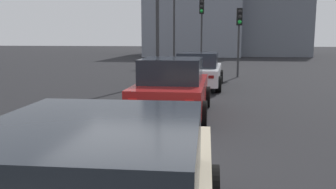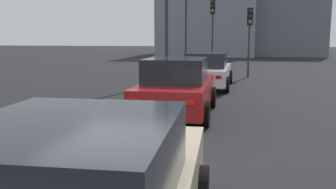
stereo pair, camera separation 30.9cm
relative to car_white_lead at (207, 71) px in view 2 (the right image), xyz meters
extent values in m
cube|color=black|center=(-10.59, 0.16, -0.83)|extent=(160.00, 160.00, 0.20)
cube|color=silver|center=(0.06, 0.00, -0.15)|extent=(4.63, 1.96, 0.64)
cube|color=#1E232B|center=(-0.17, 0.00, 0.47)|extent=(2.10, 1.67, 0.60)
cylinder|color=black|center=(1.45, -0.96, -0.41)|extent=(0.65, 0.24, 0.64)
cylinder|color=black|center=(1.50, 0.87, -0.41)|extent=(0.65, 0.24, 0.64)
cylinder|color=black|center=(-1.38, -0.88, -0.41)|extent=(0.65, 0.24, 0.64)
cylinder|color=black|center=(-1.33, 0.95, -0.41)|extent=(0.65, 0.24, 0.64)
cube|color=maroon|center=(-2.26, -0.60, -0.03)|extent=(0.04, 0.20, 0.11)
cube|color=maroon|center=(-2.22, 0.72, -0.03)|extent=(0.04, 0.20, 0.11)
cube|color=maroon|center=(-5.81, 0.39, -0.12)|extent=(4.16, 1.81, 0.69)
cube|color=#1E232B|center=(-6.01, 0.39, 0.54)|extent=(1.88, 1.59, 0.65)
cylinder|color=black|center=(-4.52, -0.51, -0.41)|extent=(0.64, 0.22, 0.64)
cylinder|color=black|center=(-4.51, 1.28, -0.41)|extent=(0.64, 0.22, 0.64)
cylinder|color=black|center=(-7.10, -0.50, -0.41)|extent=(0.64, 0.22, 0.64)
cylinder|color=black|center=(-7.09, 1.29, -0.41)|extent=(0.64, 0.22, 0.64)
cube|color=red|center=(-7.90, -0.25, 0.00)|extent=(0.03, 0.20, 0.11)
cube|color=red|center=(-7.90, 1.04, 0.00)|extent=(0.03, 0.20, 0.11)
cube|color=#1E232B|center=(-13.22, 0.07, 0.49)|extent=(2.02, 1.69, 0.61)
cylinder|color=black|center=(-11.68, 1.05, -0.41)|extent=(0.65, 0.24, 0.64)
cylinder|color=#2D2D30|center=(7.43, 0.25, 1.06)|extent=(0.11, 0.11, 3.57)
cube|color=black|center=(7.37, 0.26, 3.29)|extent=(0.22, 0.29, 0.90)
sphere|color=black|center=(7.26, 0.27, 3.56)|extent=(0.20, 0.20, 0.20)
sphere|color=black|center=(7.26, 0.27, 3.29)|extent=(0.20, 0.20, 0.20)
sphere|color=green|center=(7.26, 0.27, 3.02)|extent=(0.20, 0.20, 0.20)
cylinder|color=#2D2D30|center=(4.30, -1.89, 0.66)|extent=(0.11, 0.11, 2.77)
cube|color=black|center=(4.24, -1.89, 2.49)|extent=(0.23, 0.30, 0.90)
sphere|color=black|center=(4.13, -1.91, 2.76)|extent=(0.20, 0.20, 0.20)
sphere|color=black|center=(4.13, -1.91, 2.49)|extent=(0.20, 0.20, 0.20)
sphere|color=green|center=(4.13, -1.91, 2.22)|extent=(0.20, 0.20, 0.20)
cylinder|color=#2D2D30|center=(13.00, 2.67, 3.00)|extent=(0.16, 0.16, 7.45)
cylinder|color=#2D2D30|center=(1.16, 1.99, 2.37)|extent=(0.16, 0.16, 6.21)
cube|color=slate|center=(30.68, -5.84, 3.85)|extent=(11.06, 10.02, 9.15)
cube|color=gray|center=(29.65, 2.16, 4.44)|extent=(13.03, 10.58, 10.34)
camera|label=1|loc=(-15.85, -0.88, 1.44)|focal=39.11mm
camera|label=2|loc=(-15.80, -1.19, 1.44)|focal=39.11mm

